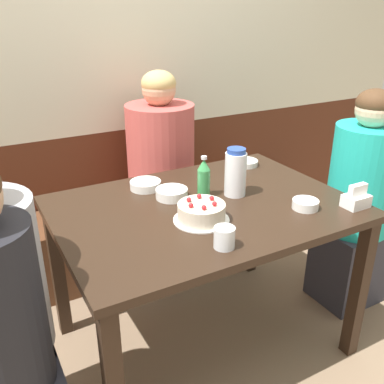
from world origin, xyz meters
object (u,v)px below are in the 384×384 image
Objects in this scene: bowl_rice_small at (146,185)px; person_teal_shirt at (0,353)px; bowl_side_dish at (172,193)px; bowl_soup_white at (305,204)px; birthday_cake at (201,212)px; glass_water_tall at (224,237)px; bowl_sauce_shallow at (245,163)px; napkin_holder at (356,199)px; person_dark_striped at (358,207)px; person_grey_tee at (161,176)px; bench_seat at (138,233)px; soju_bottle at (204,178)px; water_pitcher at (235,173)px.

bowl_rice_small is 0.12× the size of person_teal_shirt.
bowl_soup_white is at bearing -39.88° from bowl_side_dish.
bowl_rice_small is at bearing 99.11° from birthday_cake.
glass_water_tall is (-0.03, -0.48, 0.02)m from bowl_side_dish.
bowl_side_dish reaches higher than bowl_sauce_shallow.
bowl_sauce_shallow is (0.55, 0.19, -0.01)m from bowl_side_dish.
person_dark_striped is at bearing 36.26° from napkin_holder.
bowl_soup_white is at bearing 155.19° from napkin_holder.
person_grey_tee is at bearing 56.70° from bowl_rice_small.
soju_bottle is (0.05, -0.74, 0.64)m from bench_seat.
person_grey_tee is (-0.24, 0.96, -0.16)m from bowl_soup_white.
napkin_holder is (0.56, -1.16, 0.59)m from bench_seat.
bowl_soup_white is (0.45, -0.12, -0.02)m from birthday_cake.
bowl_rice_small is 0.61m from bowl_sauce_shallow.
bowl_soup_white is 0.49m from glass_water_tall.
person_teal_shirt is 0.97× the size of person_grey_tee.
person_teal_shirt is at bearing -45.88° from person_grey_tee.
water_pitcher is at bearing 136.60° from napkin_holder.
bowl_side_dish is at bearing -12.84° from person_dark_striped.
person_grey_tee is (-0.05, 0.69, -0.24)m from water_pitcher.
water_pitcher reaches higher than birthday_cake.
bowl_rice_small is at bearing 93.02° from glass_water_tall.
bowl_sauce_shallow is (0.09, 0.57, -0.01)m from bowl_soup_white.
bowl_soup_white is 1.28m from person_teal_shirt.
water_pitcher is at bearing 124.03° from bowl_soup_white.
bowl_soup_white is 0.76× the size of bowl_rice_small.
person_dark_striped reaches higher than napkin_holder.
person_teal_shirt is (-0.95, -0.36, -0.28)m from soju_bottle.
person_grey_tee reaches higher than birthday_cake.
bowl_sauce_shallow is (0.54, 0.45, -0.02)m from birthday_cake.
bowl_side_dish is (-0.09, -0.69, 0.57)m from bench_seat.
bowl_sauce_shallow is at bearing -43.15° from person_dark_striped.
glass_water_tall is 1.11m from person_grey_tee.
soju_bottle is at bearing 157.45° from water_pitcher.
bowl_soup_white is 0.09× the size of person_teal_shirt.
birthday_cake is 2.89× the size of glass_water_tall.
napkin_holder is 0.09× the size of person_grey_tee.
birthday_cake is at bearing -14.23° from person_grey_tee.
water_pitcher is 0.53m from napkin_holder.
soju_bottle is 0.16× the size of person_dark_striped.
birthday_cake is 0.31m from water_pitcher.
napkin_holder is at bearing -64.13° from bench_seat.
person_teal_shirt is (-0.81, -0.41, -0.21)m from bowl_side_dish.
napkin_holder is at bearing -18.06° from birthday_cake.
water_pitcher is at bearing 4.35° from person_grey_tee.
bowl_sauce_shallow is (0.41, 0.25, -0.08)m from soju_bottle.
birthday_cake reaches higher than bowl_soup_white.
napkin_holder is at bearing -2.27° from person_teal_shirt.
person_grey_tee is at bearing 82.68° from soju_bottle.
person_teal_shirt reaches higher than napkin_holder.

